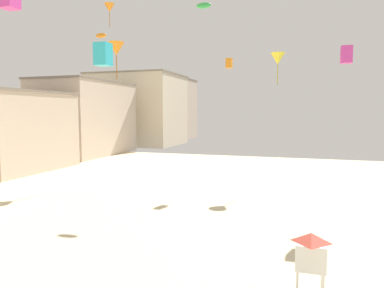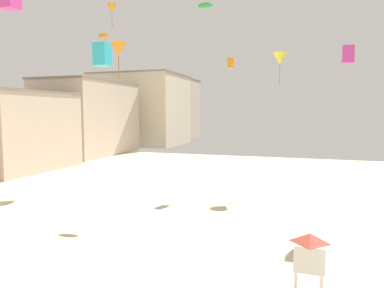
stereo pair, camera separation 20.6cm
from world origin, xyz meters
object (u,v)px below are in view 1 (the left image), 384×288
Objects in this scene: kite_cyan_box at (103,54)px; kite_orange_box at (229,63)px; kite_orange_delta_2 at (109,8)px; kite_green_parafoil at (204,6)px; kite_magenta_box_2 at (346,55)px; kite_orange_parafoil at (101,35)px; kite_orange_delta at (116,49)px; lifeguard_stand at (311,251)px; kite_yellow_delta at (278,59)px.

kite_orange_box is at bearing 86.93° from kite_cyan_box.
kite_orange_delta_2 is (-14.31, 2.61, 7.06)m from kite_orange_box.
kite_magenta_box_2 is at bearing -16.37° from kite_green_parafoil.
kite_green_parafoil reaches higher than kite_magenta_box_2.
kite_orange_delta is at bearing -40.05° from kite_orange_parafoil.
kite_yellow_delta is (-3.01, 21.88, 10.31)m from lifeguard_stand.
kite_green_parafoil is 8.89m from kite_yellow_delta.
kite_orange_delta reaches higher than lifeguard_stand.
kite_orange_box is (-7.39, 20.10, 9.84)m from lifeguard_stand.
kite_cyan_box is at bearing -93.07° from kite_orange_box.
kite_cyan_box is at bearing -58.05° from kite_orange_parafoil.
kite_orange_delta_2 is at bearing 20.93° from kite_orange_parafoil.
kite_magenta_box_2 reaches higher than kite_cyan_box.
kite_green_parafoil is at bearing 96.92° from lifeguard_stand.
kite_orange_delta is at bearing -175.88° from kite_orange_box.
kite_cyan_box is 18.26m from kite_green_parafoil.
kite_orange_box is (1.09, 20.43, 2.23)m from kite_cyan_box.
kite_orange_box reaches higher than kite_magenta_box_2.
kite_yellow_delta is at bearing -1.37° from kite_orange_parafoil.
kite_magenta_box_2 is (24.89, -9.00, -4.70)m from kite_orange_parafoil.
kite_orange_delta is 2.84× the size of kite_green_parafoil.
kite_green_parafoil is (-8.94, 16.64, 14.35)m from lifeguard_stand.
kite_orange_delta_2 is at bearing 169.65° from kite_orange_box.
kite_cyan_box is 28.14m from kite_orange_delta_2.
kite_orange_parafoil is at bearing 157.35° from kite_green_parafoil.
kite_orange_box is 11.79m from kite_magenta_box_2.
kite_orange_parafoil is (-14.15, 22.69, 6.24)m from kite_cyan_box.
kite_orange_delta is 1.21× the size of kite_yellow_delta.
lifeguard_stand is 0.83× the size of kite_yellow_delta.
lifeguard_stand is 16.34m from kite_magenta_box_2.
kite_orange_delta_2 reaches higher than kite_orange_box.
kite_green_parafoil reaches higher than kite_cyan_box.
kite_magenta_box_2 is (5.26, -8.53, -1.15)m from kite_yellow_delta.
kite_yellow_delta is 10.09m from kite_magenta_box_2.
lifeguard_stand is 34.70m from kite_orange_parafoil.
kite_yellow_delta is 2.60× the size of kite_magenta_box_2.
lifeguard_stand is 1.95× the size of kite_green_parafoil.
kite_orange_delta_2 reaches higher than kite_cyan_box.
kite_cyan_box reaches higher than lifeguard_stand.
kite_orange_delta is 3.15× the size of kite_magenta_box_2.
kite_orange_parafoil is at bearing 139.95° from kite_orange_delta.
kite_orange_delta_2 is at bearing 119.83° from kite_cyan_box.
kite_cyan_box is at bearing 160.93° from lifeguard_stand.
kite_orange_parafoil reaches higher than kite_yellow_delta.
kite_orange_parafoil is at bearing -159.07° from kite_orange_delta_2.
kite_orange_delta is (-18.96, 19.26, 11.66)m from lifeguard_stand.
kite_orange_box reaches higher than kite_cyan_box.
kite_magenta_box_2 is at bearing -19.88° from kite_orange_parafoil.
lifeguard_stand is at bearing -44.64° from kite_orange_parafoil.
kite_cyan_box is (-8.49, -0.33, 7.62)m from lifeguard_stand.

